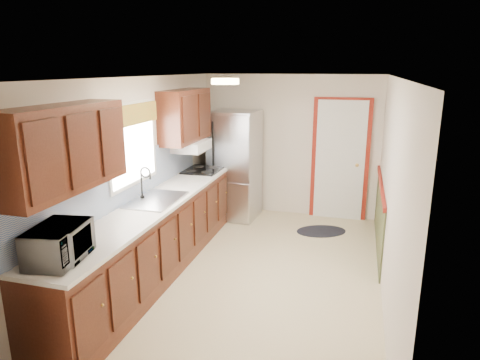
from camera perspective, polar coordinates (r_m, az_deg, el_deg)
The scene contains 8 objects.
room_shell at distance 5.01m, azimuth 2.09°, elevation -0.33°, with size 3.20×5.20×2.52m.
kitchen_run at distance 5.29m, azimuth -11.88°, elevation -4.26°, with size 0.63×4.00×2.20m.
back_wall_trim at distance 7.10m, azimuth 14.18°, elevation 1.17°, with size 1.12×2.30×2.08m.
ceiling_fixture at distance 4.73m, azimuth -1.99°, elevation 13.01°, with size 0.30×0.30×0.06m, color #FFD88C.
microwave at distance 3.86m, azimuth -23.07°, elevation -7.36°, with size 0.55×0.31×0.38m, color white.
refrigerator at distance 7.22m, azimuth -0.68°, elevation 2.01°, with size 0.80×0.78×1.82m.
rug at distance 6.90m, azimuth 10.77°, elevation -6.71°, with size 0.78×0.50×0.01m, color black.
cooktop at distance 6.71m, azimuth -4.98°, elevation 1.34°, with size 0.53×0.64×0.02m, color black.
Camera 1 is at (1.13, -4.70, 2.51)m, focal length 32.00 mm.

